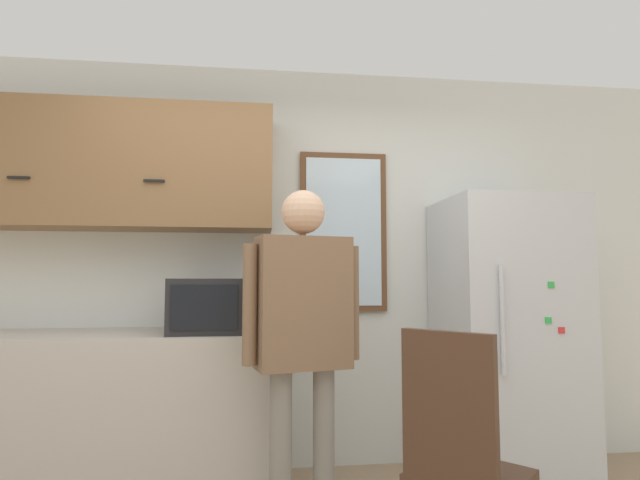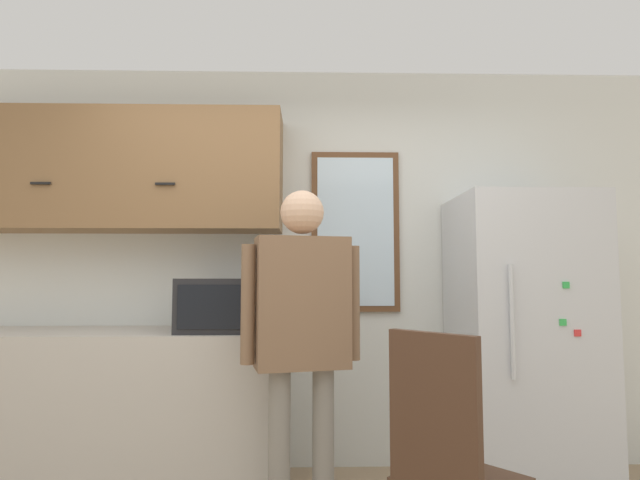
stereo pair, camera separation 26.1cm
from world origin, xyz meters
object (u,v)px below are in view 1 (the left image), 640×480
(refrigerator, at_px, (507,337))
(microwave, at_px, (216,306))
(person, at_px, (303,319))
(chair, at_px, (460,453))

(refrigerator, bearing_deg, microwave, -178.33)
(person, relative_size, refrigerator, 0.97)
(person, relative_size, chair, 1.63)
(person, bearing_deg, microwave, 124.03)
(refrigerator, relative_size, chair, 1.68)
(person, xyz_separation_m, chair, (0.57, -0.59, -0.49))
(microwave, bearing_deg, chair, -44.58)
(microwave, relative_size, refrigerator, 0.29)
(microwave, distance_m, person, 0.65)
(chair, bearing_deg, refrigerator, -78.08)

